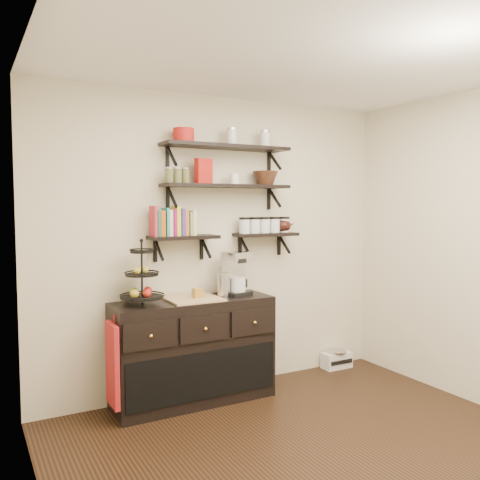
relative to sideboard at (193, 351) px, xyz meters
name	(u,v)px	position (x,y,z in m)	size (l,w,h in m)	color
floor	(341,470)	(0.38, -1.51, -0.45)	(3.50, 3.50, 0.00)	black
ceiling	(347,44)	(0.38, -1.51, 2.25)	(3.50, 3.50, 0.02)	white
back_wall	(220,244)	(0.38, 0.24, 0.90)	(3.50, 0.02, 2.70)	beige
left_wall	(51,285)	(-1.37, -1.51, 0.90)	(0.02, 3.50, 2.70)	beige
shelf_top	(227,147)	(0.38, 0.10, 1.78)	(1.20, 0.27, 0.23)	black
shelf_mid	(227,186)	(0.38, 0.10, 1.43)	(1.20, 0.27, 0.23)	black
shelf_low_left	(183,238)	(-0.04, 0.12, 0.98)	(0.60, 0.25, 0.23)	black
shelf_low_right	(266,235)	(0.80, 0.12, 0.98)	(0.60, 0.25, 0.23)	black
cookbooks	(176,222)	(-0.11, 0.12, 1.11)	(0.40, 0.15, 0.26)	#B12B3B
glass_canisters	(265,226)	(0.79, 0.12, 1.06)	(0.54, 0.10, 0.13)	silver
sideboard	(193,351)	(0.00, 0.00, 0.00)	(1.40, 0.50, 0.92)	black
fruit_stand	(142,283)	(-0.45, 0.00, 0.63)	(0.35, 0.35, 0.52)	black
candle	(198,293)	(0.04, 0.00, 0.50)	(0.08, 0.08, 0.08)	olive
coffee_maker	(236,274)	(0.43, 0.03, 0.64)	(0.26, 0.25, 0.40)	black
thermal_carafe	(224,285)	(0.29, -0.02, 0.56)	(0.11, 0.11, 0.22)	silver
apron	(113,365)	(-0.73, -0.10, 0.02)	(0.04, 0.28, 0.66)	#A21F11
radio	(337,359)	(1.69, 0.12, -0.36)	(0.31, 0.21, 0.19)	silver
recipe_box	(204,171)	(0.15, 0.10, 1.56)	(0.16, 0.06, 0.22)	#AB1813
walnut_bowl	(265,178)	(0.79, 0.10, 1.51)	(0.24, 0.24, 0.13)	black
ramekins	(234,179)	(0.46, 0.10, 1.50)	(0.09, 0.09, 0.10)	white
teapot	(283,225)	(1.00, 0.12, 1.07)	(0.20, 0.15, 0.15)	black
red_pot	(184,135)	(-0.03, 0.10, 1.86)	(0.18, 0.18, 0.12)	#AB1813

